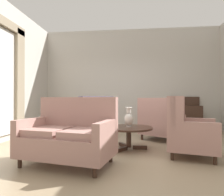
{
  "coord_description": "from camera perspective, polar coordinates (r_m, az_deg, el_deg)",
  "views": [
    {
      "loc": [
        0.13,
        -3.78,
        0.99
      ],
      "look_at": [
        -0.35,
        0.58,
        1.02
      ],
      "focal_mm": 31.54,
      "sensor_mm": 36.0,
      "label": 1
    }
  ],
  "objects": [
    {
      "name": "ground",
      "position": [
        3.91,
        4.32,
        -15.09
      ],
      "size": [
        8.14,
        8.14,
        0.0
      ],
      "primitive_type": "plane",
      "color": "#9E896B"
    },
    {
      "name": "porcelain_vase",
      "position": [
        3.99,
        4.89,
        -5.92
      ],
      "size": [
        0.18,
        0.18,
        0.39
      ],
      "color": "beige",
      "rests_on": "coffee_table"
    },
    {
      "name": "armchair_beside_settee",
      "position": [
        5.0,
        13.77,
        -6.93
      ],
      "size": [
        1.22,
        1.23,
        1.03
      ],
      "rotation": [
        0.0,
        0.0,
        2.52
      ],
      "color": "tan",
      "rests_on": "ground"
    },
    {
      "name": "wall_back",
      "position": [
        6.66,
        5.15,
        5.44
      ],
      "size": [
        5.97,
        0.08,
        3.35
      ],
      "primitive_type": "cube",
      "color": "#BCB7AD",
      "rests_on": "ground"
    },
    {
      "name": "baseboard_back",
      "position": [
        6.63,
        5.15,
        -8.51
      ],
      "size": [
        5.81,
        0.03,
        0.12
      ],
      "primitive_type": "cube",
      "color": "#382319",
      "rests_on": "ground"
    },
    {
      "name": "coffee_table",
      "position": [
        3.99,
        4.87,
        -9.38
      ],
      "size": [
        0.94,
        0.94,
        0.44
      ],
      "color": "#382319",
      "rests_on": "ground"
    },
    {
      "name": "armchair_back_corner",
      "position": [
        5.07,
        -5.89,
        -6.68
      ],
      "size": [
        1.23,
        1.24,
        1.07
      ],
      "rotation": [
        0.0,
        0.0,
        3.86
      ],
      "color": "slate",
      "rests_on": "ground"
    },
    {
      "name": "sideboard",
      "position": [
        6.56,
        20.86,
        -4.98
      ],
      "size": [
        0.85,
        0.36,
        1.08
      ],
      "color": "#382319",
      "rests_on": "ground"
    },
    {
      "name": "wall_left",
      "position": [
        5.58,
        -26.93,
        6.63
      ],
      "size": [
        0.08,
        3.97,
        3.35
      ],
      "primitive_type": "cube",
      "color": "#BCB7AD",
      "rests_on": "ground"
    },
    {
      "name": "armchair_near_window",
      "position": [
        3.71,
        20.92,
        -8.84
      ],
      "size": [
        0.97,
        0.99,
        1.05
      ],
      "rotation": [
        0.0,
        0.0,
        7.59
      ],
      "color": "tan",
      "rests_on": "ground"
    },
    {
      "name": "settee",
      "position": [
        3.17,
        -12.31,
        -10.7
      ],
      "size": [
        1.51,
        1.07,
        1.03
      ],
      "rotation": [
        0.0,
        0.0,
        -0.2
      ],
      "color": "tan",
      "rests_on": "ground"
    }
  ]
}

